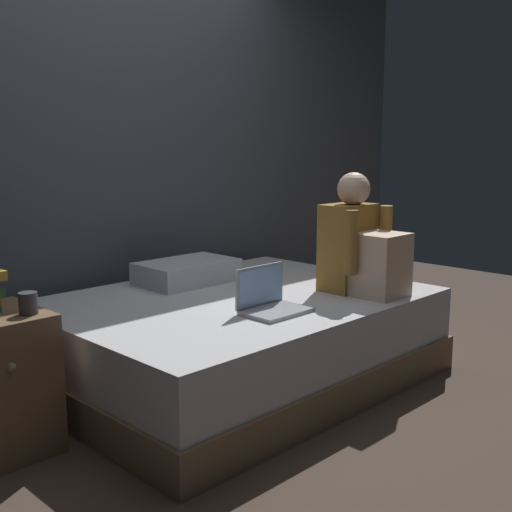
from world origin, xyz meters
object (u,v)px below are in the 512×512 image
Objects in this scene: bed at (237,338)px; pillow at (187,272)px; laptop at (270,301)px; person_sitting at (361,247)px; mug at (28,303)px.

pillow is (0.02, 0.45, 0.30)m from bed.
laptop is 0.81m from pillow.
person_sitting is at bearing -5.54° from laptop.
person_sitting is at bearing -13.58° from mug.
laptop is (-0.12, -0.35, 0.29)m from bed.
person_sitting is 1.03m from pillow.
mug is (-1.19, -0.45, 0.11)m from pillow.
laptop is 0.57× the size of pillow.
laptop is 3.56× the size of mug.
laptop is at bearing -108.29° from bed.
mug reaches higher than pillow.
person_sitting is 0.69m from laptop.
mug is (-1.05, 0.35, 0.12)m from laptop.
bed is 3.05× the size of person_sitting.
bed is at bearing 0.09° from mug.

